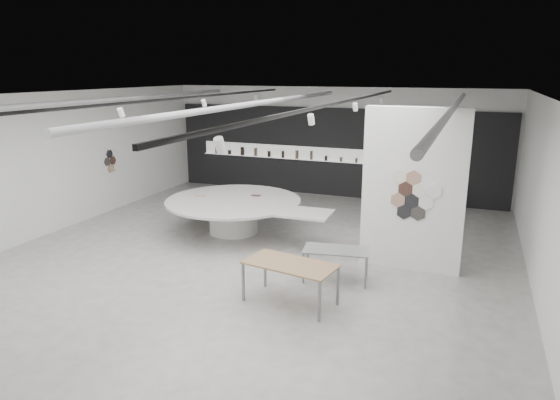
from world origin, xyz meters
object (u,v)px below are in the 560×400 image
at_px(sample_table_wood, 290,266).
at_px(sample_table_stone, 336,252).
at_px(partition_column, 413,190).
at_px(kitchen_counter, 432,194).
at_px(display_island, 236,211).

height_order(sample_table_wood, sample_table_stone, sample_table_wood).
bearing_deg(sample_table_wood, partition_column, 54.84).
relative_size(sample_table_stone, kitchen_counter, 0.90).
distance_m(display_island, kitchen_counter, 6.71).
height_order(display_island, kitchen_counter, kitchen_counter).
bearing_deg(display_island, sample_table_wood, -51.46).
height_order(partition_column, display_island, partition_column).
distance_m(display_island, sample_table_wood, 4.53).
height_order(partition_column, kitchen_counter, partition_column).
relative_size(partition_column, kitchen_counter, 2.22).
bearing_deg(sample_table_stone, partition_column, 44.13).
bearing_deg(kitchen_counter, sample_table_wood, -110.02).
bearing_deg(kitchen_counter, display_island, -142.34).
bearing_deg(kitchen_counter, sample_table_stone, -108.29).
xyz_separation_m(sample_table_wood, kitchen_counter, (1.88, 8.21, -0.31)).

